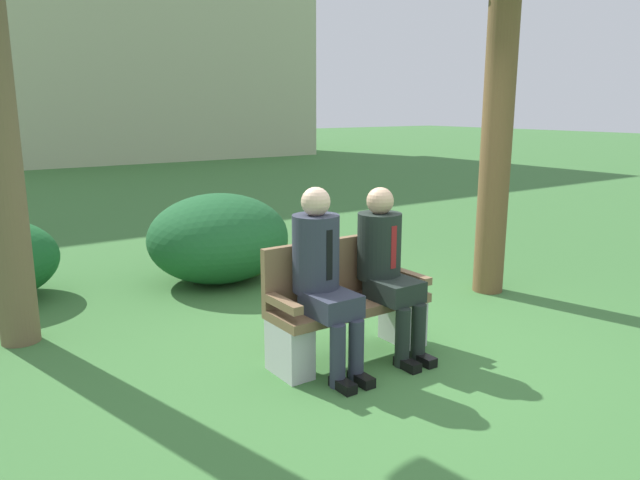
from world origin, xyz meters
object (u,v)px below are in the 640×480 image
shrub_mid_lawn (219,238)px  shrub_far_lawn (227,242)px  park_bench (346,307)px  seated_man_left (323,271)px  seated_man_right (386,262)px

shrub_mid_lawn → shrub_far_lawn: size_ratio=1.13×
park_bench → shrub_mid_lawn: (0.09, 2.42, 0.09)m
shrub_mid_lawn → shrub_far_lawn: shrub_mid_lawn is taller
seated_man_left → park_bench: bearing=20.7°
seated_man_right → shrub_far_lawn: 2.56m
park_bench → shrub_far_lawn: bearing=85.5°
seated_man_left → shrub_far_lawn: size_ratio=0.97×
park_bench → seated_man_right: 0.46m
seated_man_right → seated_man_left: bearing=179.6°
park_bench → seated_man_left: 0.48m
seated_man_left → seated_man_right: seated_man_left is taller
park_bench → shrub_mid_lawn: shrub_mid_lawn is taller
park_bench → seated_man_right: (0.29, -0.12, 0.33)m
seated_man_left → shrub_far_lawn: seated_man_left is taller
park_bench → seated_man_left: bearing=-159.3°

